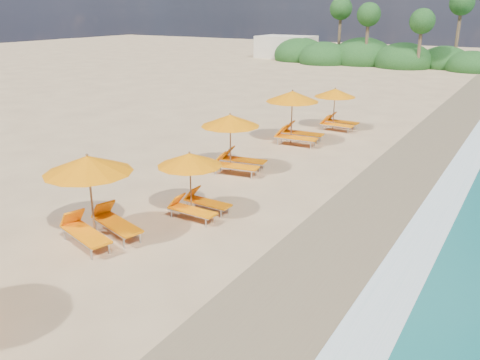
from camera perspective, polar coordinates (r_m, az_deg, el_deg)
The scene contains 10 objects.
ground at distance 16.23m, azimuth 0.00°, elevation -4.00°, with size 160.00×160.00×0.00m, color tan.
wet_sand at distance 14.75m, azimuth 13.51°, elevation -7.06°, with size 4.00×160.00×0.01m, color olive.
surf_foam at distance 14.30m, azimuth 23.94°, elevation -9.08°, with size 4.00×160.00×0.01m.
station_2 at distance 14.64m, azimuth -16.45°, elevation -1.44°, with size 3.21×3.11×2.56m.
station_3 at distance 15.86m, azimuth -5.26°, elevation -0.03°, with size 2.30×2.13×2.12m.
station_4 at distance 20.09m, azimuth -0.62°, elevation 4.71°, with size 2.88×2.75×2.42m.
station_5 at distance 24.59m, azimuth 6.42°, elevation 7.60°, with size 3.00×2.81×2.64m.
station_6 at distance 27.86m, azimuth 11.12°, elevation 8.33°, with size 2.47×2.27×2.29m.
treeline at distance 61.12m, azimuth 14.72°, elevation 13.62°, with size 25.80×8.80×9.74m.
beach_building at distance 67.82m, azimuth 5.31°, elevation 15.00°, with size 7.00×5.00×2.80m, color beige.
Camera 1 is at (7.73, -12.75, 6.43)m, focal length 37.10 mm.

